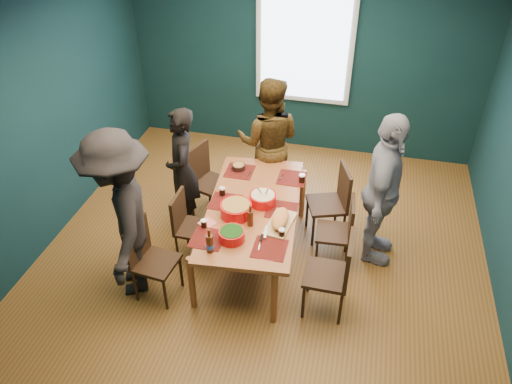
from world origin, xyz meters
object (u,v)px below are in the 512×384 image
person_back (269,142)px  cutting_board (280,220)px  chair_right_mid (342,228)px  bowl_dumpling (263,199)px  chair_right_near (336,270)px  bowl_herbs (232,235)px  chair_left_far (205,176)px  chair_left_near (147,255)px  chair_right_far (335,198)px  bowl_salad (236,209)px  dining_table (253,211)px  chair_left_mid (187,222)px  person_near_left (122,216)px  person_right (382,191)px  person_far_left (182,170)px

person_back → cutting_board: bearing=102.3°
chair_right_mid → bowl_dumpling: 0.91m
person_back → cutting_board: 1.46m
chair_right_near → bowl_herbs: chair_right_near is taller
chair_left_far → chair_left_near: chair_left_far is taller
chair_left_near → chair_right_far: bearing=44.9°
bowl_salad → dining_table: bearing=53.2°
dining_table → chair_right_near: size_ratio=2.10×
chair_right_mid → chair_left_mid: bearing=-174.5°
bowl_herbs → cutting_board: 0.53m
dining_table → bowl_salad: 0.27m
chair_left_near → person_near_left: (-0.24, 0.05, 0.41)m
chair_right_mid → cutting_board: bearing=-152.6°
person_right → bowl_salad: 1.55m
chair_right_near → person_right: (0.36, 0.92, 0.35)m
chair_left_mid → chair_right_mid: size_ratio=0.98×
bowl_salad → person_near_left: bearing=-152.1°
person_near_left → bowl_salad: person_near_left is taller
chair_left_mid → bowl_herbs: bearing=-33.4°
chair_left_near → chair_right_mid: (1.86, 0.91, -0.03)m
chair_right_mid → bowl_salad: 1.18m
person_far_left → bowl_salad: 1.02m
chair_right_mid → cutting_board: size_ratio=1.46×
chair_left_near → cutting_board: size_ratio=1.55×
chair_left_far → bowl_salad: (0.63, -0.87, 0.25)m
chair_left_far → chair_right_far: 1.60m
person_back → chair_left_mid: bearing=59.4°
chair_left_near → chair_right_far: (1.73, 1.36, 0.02)m
chair_left_near → person_right: size_ratio=0.50×
cutting_board → chair_left_near: bearing=-148.1°
person_back → chair_right_near: bearing=116.6°
chair_left_near → chair_right_near: size_ratio=0.95×
bowl_herbs → person_right: bearing=33.1°
dining_table → chair_right_far: chair_right_far is taller
person_back → chair_right_far: bearing=143.4°
bowl_dumpling → bowl_herbs: bearing=-104.6°
chair_right_far → bowl_dumpling: bowl_dumpling is taller
chair_right_far → bowl_dumpling: size_ratio=3.25×
chair_right_far → person_right: size_ratio=0.52×
dining_table → person_back: size_ratio=1.17×
person_far_left → bowl_salad: size_ratio=4.61×
chair_left_mid → chair_right_near: chair_right_near is taller
chair_left_far → person_far_left: bearing=-106.4°
chair_left_far → person_near_left: 1.50m
chair_left_far → bowl_dumpling: 1.08m
person_near_left → person_far_left: bearing=146.7°
chair_left_far → bowl_herbs: (0.69, -1.25, 0.24)m
person_back → person_right: person_right is taller
dining_table → bowl_salad: bearing=-132.0°
chair_left_near → chair_right_near: 1.88m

